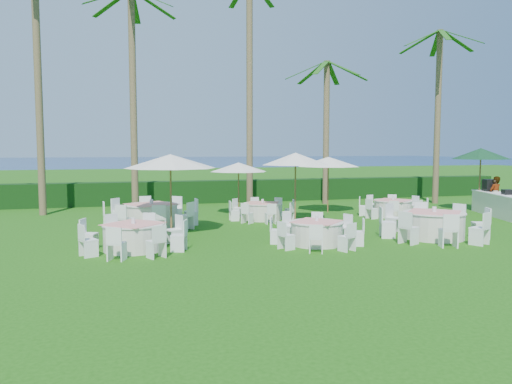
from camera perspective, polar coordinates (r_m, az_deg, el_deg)
ground at (r=16.25m, az=6.11°, el=-5.49°), size 120.00×120.00×0.00m
hedge at (r=27.58m, az=-3.21°, el=0.10°), size 34.00×1.00×1.20m
ocean at (r=117.01m, az=-12.88°, el=3.43°), size 260.00×260.00×0.00m
banquet_table_a at (r=14.95m, az=-13.81°, el=-4.92°), size 3.03×3.03×0.94m
banquet_table_b at (r=15.48m, az=6.94°, el=-4.59°), size 2.79×2.79×0.88m
banquet_table_c at (r=17.45m, az=19.66°, el=-3.50°), size 3.44×3.44×1.05m
banquet_table_d at (r=19.15m, az=-11.84°, el=-2.57°), size 3.51×3.51×1.05m
banquet_table_e at (r=20.68m, az=0.76°, el=-2.17°), size 2.79×2.79×0.86m
banquet_table_f at (r=22.42m, az=15.37°, el=-1.76°), size 2.87×2.87×0.88m
umbrella_a at (r=17.22m, az=-9.76°, el=3.48°), size 3.12×3.12×2.76m
umbrella_b at (r=19.70m, az=4.54°, el=3.79°), size 2.74×2.74×2.79m
umbrella_c at (r=22.03m, az=-2.01°, el=2.86°), size 2.54×2.54×2.33m
umbrella_d at (r=23.13m, az=8.26°, el=3.44°), size 2.92×2.92×2.57m
umbrella_green at (r=25.40m, az=24.31°, el=4.01°), size 2.59×2.59×2.97m
buffet_table at (r=24.07m, az=26.26°, el=-1.27°), size 2.14×4.41×1.54m
staff_person at (r=24.89m, az=25.65°, el=-0.33°), size 0.69×0.52×1.71m
palm_a at (r=24.21m, az=-23.68°, el=12.81°), size 4.35×4.28×11.85m
palm_b at (r=24.19m, az=-13.88°, el=11.03°), size 4.23×4.38×10.16m
palm_c at (r=25.37m, az=-0.74°, el=12.26°), size 4.26×4.36×11.35m
palm_d at (r=26.80m, az=8.04°, el=7.63°), size 4.39×4.20×7.53m
palm_e at (r=28.50m, az=20.07°, el=8.91°), size 4.40×4.10×9.16m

